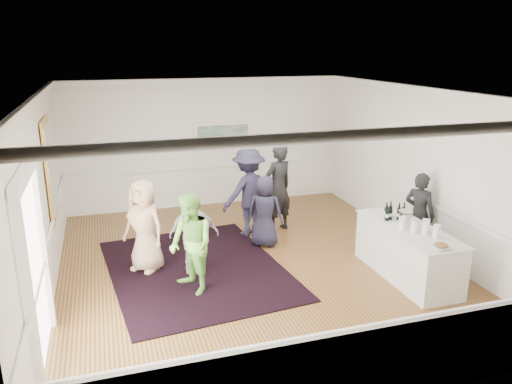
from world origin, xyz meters
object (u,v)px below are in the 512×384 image
object	(u,v)px
guest_green	(191,244)
guest_lilac	(194,234)
guest_dark_b	(278,188)
guest_navy	(265,211)
serving_table	(407,252)
guest_tan	(144,226)
bartender	(419,214)
nut_bowl	(441,246)
ice_bucket	(406,218)
guest_dark_a	(249,192)

from	to	relation	value
guest_green	guest_lilac	world-z (taller)	guest_green
guest_dark_b	guest_navy	size ratio (longest dim) A/B	1.33
serving_table	guest_dark_b	size ratio (longest dim) A/B	1.17
guest_tan	guest_navy	world-z (taller)	guest_tan
guest_green	guest_tan	bearing A→B (deg)	-168.72
guest_green	guest_lilac	distance (m)	0.70
serving_table	guest_navy	distance (m)	2.89
guest_tan	guest_green	xyz separation A→B (m)	(0.65, -1.08, -0.01)
bartender	guest_lilac	bearing A→B (deg)	53.47
bartender	nut_bowl	distance (m)	1.93
guest_green	nut_bowl	bearing A→B (deg)	47.24
guest_navy	ice_bucket	xyz separation A→B (m)	(1.97, -1.94, 0.30)
guest_green	nut_bowl	world-z (taller)	guest_green
guest_tan	nut_bowl	distance (m)	5.03
guest_navy	guest_dark_a	bearing A→B (deg)	-51.26
guest_green	guest_dark_b	bearing A→B (deg)	114.67
guest_lilac	ice_bucket	distance (m)	3.74
guest_dark_a	nut_bowl	world-z (taller)	guest_dark_a
guest_dark_a	guest_navy	size ratio (longest dim) A/B	1.30
ice_bucket	serving_table	bearing A→B (deg)	-99.63
guest_tan	nut_bowl	xyz separation A→B (m)	(4.30, -2.61, 0.11)
guest_green	guest_navy	world-z (taller)	guest_green
guest_dark_b	nut_bowl	xyz separation A→B (m)	(1.32, -3.83, -0.02)
guest_lilac	guest_dark_a	bearing A→B (deg)	-120.80
guest_dark_b	guest_lilac	bearing A→B (deg)	15.83
guest_green	guest_navy	bearing A→B (deg)	110.97
guest_green	guest_dark_a	bearing A→B (deg)	123.85
guest_tan	guest_dark_b	distance (m)	3.23
guest_dark_a	ice_bucket	size ratio (longest dim) A/B	7.33
guest_tan	guest_dark_a	distance (m)	2.59
guest_dark_a	ice_bucket	world-z (taller)	guest_dark_a
nut_bowl	guest_lilac	bearing A→B (deg)	147.56
serving_table	guest_dark_b	bearing A→B (deg)	115.74
guest_tan	nut_bowl	size ratio (longest dim) A/B	6.40
bartender	guest_tan	world-z (taller)	guest_tan
serving_table	guest_lilac	xyz separation A→B (m)	(-3.54, 1.25, 0.28)
serving_table	nut_bowl	distance (m)	1.08
serving_table	guest_dark_a	bearing A→B (deg)	126.16
ice_bucket	nut_bowl	xyz separation A→B (m)	(-0.10, -1.14, -0.08)
bartender	guest_dark_b	size ratio (longest dim) A/B	0.85
guest_lilac	bartender	bearing A→B (deg)	-173.92
guest_tan	guest_navy	bearing A→B (deg)	55.85
ice_bucket	nut_bowl	size ratio (longest dim) A/B	0.97
guest_tan	guest_lilac	size ratio (longest dim) A/B	1.14
bartender	serving_table	bearing A→B (deg)	106.01
serving_table	guest_navy	bearing A→B (deg)	132.34
guest_dark_a	guest_navy	xyz separation A→B (m)	(0.13, -0.71, -0.22)
guest_lilac	guest_dark_b	world-z (taller)	guest_dark_b
serving_table	bartender	distance (m)	1.15
bartender	ice_bucket	world-z (taller)	bartender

